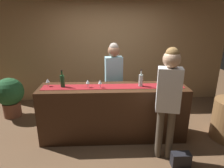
% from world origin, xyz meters
% --- Properties ---
extents(ground_plane, '(10.00, 10.00, 0.00)m').
position_xyz_m(ground_plane, '(0.00, 0.00, 0.00)').
color(ground_plane, brown).
extents(back_wall, '(6.00, 0.12, 2.90)m').
position_xyz_m(back_wall, '(0.00, 1.90, 1.45)').
color(back_wall, tan).
rests_on(back_wall, ground).
extents(bar_counter, '(2.59, 0.60, 0.99)m').
position_xyz_m(bar_counter, '(0.00, 0.00, 0.49)').
color(bar_counter, '#3D2314').
rests_on(bar_counter, ground).
extents(counter_runner_cloth, '(2.46, 0.28, 0.01)m').
position_xyz_m(counter_runner_cloth, '(0.00, 0.00, 0.99)').
color(counter_runner_cloth, maroon).
rests_on(counter_runner_cloth, bar_counter).
extents(wine_bottle_clear, '(0.07, 0.07, 0.30)m').
position_xyz_m(wine_bottle_clear, '(0.48, -0.00, 1.10)').
color(wine_bottle_clear, '#B2C6C1').
rests_on(wine_bottle_clear, bar_counter).
extents(wine_bottle_green, '(0.07, 0.07, 0.30)m').
position_xyz_m(wine_bottle_green, '(-0.87, 0.02, 1.10)').
color(wine_bottle_green, '#194723').
rests_on(wine_bottle_green, bar_counter).
extents(wine_glass_near_customer, '(0.07, 0.07, 0.14)m').
position_xyz_m(wine_glass_near_customer, '(-0.44, -0.03, 1.09)').
color(wine_glass_near_customer, silver).
rests_on(wine_glass_near_customer, bar_counter).
extents(wine_glass_mid_counter, '(0.07, 0.07, 0.14)m').
position_xyz_m(wine_glass_mid_counter, '(-1.14, 0.06, 1.09)').
color(wine_glass_mid_counter, silver).
rests_on(wine_glass_mid_counter, bar_counter).
extents(wine_glass_far_end, '(0.07, 0.07, 0.14)m').
position_xyz_m(wine_glass_far_end, '(-0.23, -0.05, 1.09)').
color(wine_glass_far_end, silver).
rests_on(wine_glass_far_end, bar_counter).
extents(bartender, '(0.36, 0.24, 1.68)m').
position_xyz_m(bartender, '(0.04, 0.58, 1.03)').
color(bartender, '#26262B').
rests_on(bartender, ground).
extents(customer_sipping, '(0.38, 0.27, 1.76)m').
position_xyz_m(customer_sipping, '(0.77, -0.62, 1.09)').
color(customer_sipping, brown).
rests_on(customer_sipping, ground).
extents(potted_plant_tall, '(0.61, 0.61, 0.90)m').
position_xyz_m(potted_plant_tall, '(-2.24, 0.91, 0.52)').
color(potted_plant_tall, brown).
rests_on(potted_plant_tall, ground).
extents(handbag, '(0.28, 0.14, 0.22)m').
position_xyz_m(handbag, '(0.97, -0.85, 0.11)').
color(handbag, black).
rests_on(handbag, ground).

